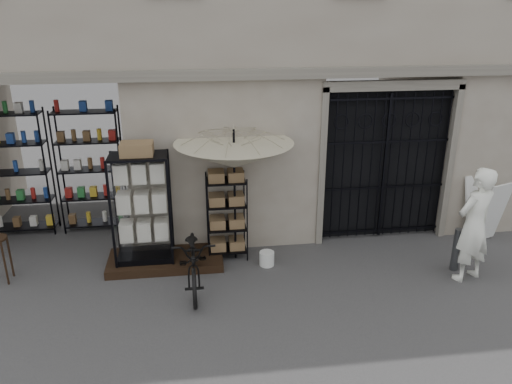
{
  "coord_description": "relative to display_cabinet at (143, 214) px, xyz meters",
  "views": [
    {
      "loc": [
        -1.86,
        -6.45,
        4.35
      ],
      "look_at": [
        -0.8,
        1.4,
        1.35
      ],
      "focal_mm": 35.0,
      "sensor_mm": 36.0,
      "label": 1
    }
  ],
  "objects": [
    {
      "name": "ground",
      "position": [
        2.73,
        -1.54,
        -1.0
      ],
      "size": [
        80.0,
        80.0,
        0.0
      ],
      "primitive_type": "plane",
      "color": "black",
      "rests_on": "ground"
    },
    {
      "name": "shop_recess",
      "position": [
        -1.77,
        1.26,
        0.5
      ],
      "size": [
        3.0,
        1.7,
        3.0
      ],
      "primitive_type": "cube",
      "color": "black",
      "rests_on": "ground"
    },
    {
      "name": "shop_shelving",
      "position": [
        -1.82,
        1.76,
        0.25
      ],
      "size": [
        2.7,
        0.5,
        2.5
      ],
      "primitive_type": "cube",
      "color": "black",
      "rests_on": "ground"
    },
    {
      "name": "iron_gate",
      "position": [
        4.48,
        0.74,
        0.5
      ],
      "size": [
        2.5,
        0.21,
        3.0
      ],
      "color": "black",
      "rests_on": "ground"
    },
    {
      "name": "step_platform",
      "position": [
        0.33,
        0.01,
        -0.92
      ],
      "size": [
        2.0,
        0.9,
        0.15
      ],
      "primitive_type": "cube",
      "color": "black",
      "rests_on": "ground"
    },
    {
      "name": "display_cabinet",
      "position": [
        0.0,
        0.0,
        0.0
      ],
      "size": [
        1.05,
        0.78,
        2.04
      ],
      "rotation": [
        0.0,
        0.0,
        0.23
      ],
      "color": "black",
      "rests_on": "step_platform"
    },
    {
      "name": "wire_rack",
      "position": [
        1.45,
        0.19,
        -0.24
      ],
      "size": [
        0.79,
        0.65,
        1.56
      ],
      "rotation": [
        0.0,
        0.0,
        0.28
      ],
      "color": "black",
      "rests_on": "ground"
    },
    {
      "name": "market_umbrella",
      "position": [
        1.59,
        0.08,
        1.07
      ],
      "size": [
        2.0,
        2.03,
        2.88
      ],
      "rotation": [
        0.0,
        0.0,
        -0.14
      ],
      "color": "black",
      "rests_on": "ground"
    },
    {
      "name": "white_bucket",
      "position": [
        2.11,
        -0.26,
        -0.87
      ],
      "size": [
        0.3,
        0.3,
        0.25
      ],
      "primitive_type": "cylinder",
      "rotation": [
        0.0,
        0.0,
        0.17
      ],
      "color": "silver",
      "rests_on": "ground"
    },
    {
      "name": "bicycle",
      "position": [
        0.83,
        -0.78,
        -1.0
      ],
      "size": [
        0.66,
        0.99,
        1.87
      ],
      "primitive_type": "imported",
      "rotation": [
        0.0,
        0.0,
        0.01
      ],
      "color": "black",
      "rests_on": "ground"
    },
    {
      "name": "steel_bollard",
      "position": [
        5.32,
        -0.85,
        -0.61
      ],
      "size": [
        0.16,
        0.16,
        0.77
      ],
      "primitive_type": "cylinder",
      "rotation": [
        0.0,
        0.0,
        0.19
      ],
      "color": "#4D4F52",
      "rests_on": "ground"
    },
    {
      "name": "shopkeeper",
      "position": [
        5.37,
        -1.15,
        -1.0
      ],
      "size": [
        1.35,
        2.09,
        0.47
      ],
      "primitive_type": "imported",
      "rotation": [
        0.0,
        0.0,
        3.5
      ],
      "color": "white",
      "rests_on": "ground"
    },
    {
      "name": "easel_sign",
      "position": [
        6.44,
        0.22,
        -0.36
      ],
      "size": [
        0.77,
        0.83,
        1.23
      ],
      "rotation": [
        0.0,
        0.0,
        0.35
      ],
      "color": "silver",
      "rests_on": "ground"
    }
  ]
}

